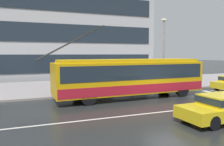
{
  "coord_description": "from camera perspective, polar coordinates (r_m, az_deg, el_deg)",
  "views": [
    {
      "loc": [
        -8.07,
        -11.45,
        3.19
      ],
      "look_at": [
        -2.18,
        3.78,
        1.78
      ],
      "focal_mm": 35.85,
      "sensor_mm": 36.0,
      "label": 1
    }
  ],
  "objects": [
    {
      "name": "bus_shelter",
      "position": [
        18.66,
        -4.16,
        1.49
      ],
      "size": [
        4.0,
        1.84,
        2.55
      ],
      "color": "gray",
      "rests_on": "sidewalk_slab"
    },
    {
      "name": "trolleybus",
      "position": [
        16.23,
        4.89,
        -0.9
      ],
      "size": [
        12.05,
        2.89,
        5.08
      ],
      "color": "#DA9F0C",
      "rests_on": "ground_plane"
    },
    {
      "name": "lane_centre_line",
      "position": [
        13.42,
        16.79,
        -9.02
      ],
      "size": [
        72.0,
        0.14,
        0.01
      ],
      "primitive_type": "cube",
      "color": "silver",
      "rests_on": "ground_plane"
    },
    {
      "name": "sidewalk_slab",
      "position": [
        22.81,
        -0.22,
        -2.94
      ],
      "size": [
        80.0,
        10.0,
        0.14
      ],
      "primitive_type": "cube",
      "color": "gray",
      "rests_on": "ground_plane"
    },
    {
      "name": "pedestrian_at_shelter",
      "position": [
        18.1,
        -9.45,
        0.43
      ],
      "size": [
        1.12,
        1.12,
        2.04
      ],
      "color": "black",
      "rests_on": "sidewalk_slab"
    },
    {
      "name": "street_lamp",
      "position": [
        20.83,
        13.05,
        6.56
      ],
      "size": [
        0.6,
        0.32,
        6.19
      ],
      "color": "gray",
      "rests_on": "sidewalk_slab"
    },
    {
      "name": "taxi_oncoming_near",
      "position": [
        12.0,
        26.73,
        -7.57
      ],
      "size": [
        4.51,
        1.95,
        1.39
      ],
      "color": "yellow",
      "rests_on": "ground_plane"
    },
    {
      "name": "pedestrian_approaching_curb",
      "position": [
        20.03,
        5.14,
        0.43
      ],
      "size": [
        1.15,
        1.15,
        1.9
      ],
      "color": "brown",
      "rests_on": "sidewalk_slab"
    },
    {
      "name": "ground_plane",
      "position": [
        14.36,
        13.82,
        -8.05
      ],
      "size": [
        160.0,
        160.0,
        0.0
      ],
      "primitive_type": "plane",
      "color": "#242728"
    },
    {
      "name": "crosswalk_stripe_edge_near",
      "position": [
        19.42,
        26.75,
        -5.05
      ],
      "size": [
        0.44,
        4.4,
        0.01
      ],
      "primitive_type": "cube",
      "color": "beige",
      "rests_on": "ground_plane"
    }
  ]
}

